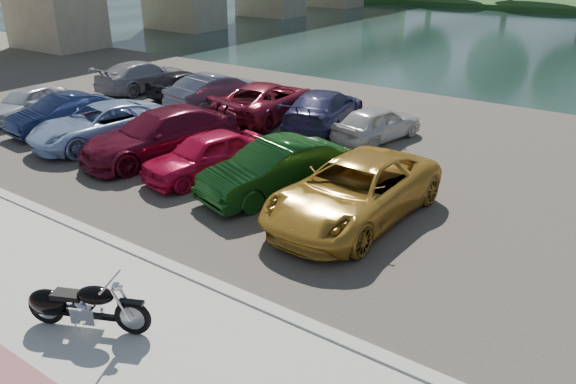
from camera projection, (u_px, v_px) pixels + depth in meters
name	position (u px, v px, depth m)	size (l,w,h in m)	color
ground	(112.00, 327.00, 10.21)	(200.00, 200.00, 0.00)	#595447
promenade	(63.00, 354.00, 9.44)	(60.00, 6.00, 0.10)	beige
kerb	(190.00, 275.00, 11.67)	(60.00, 0.30, 0.14)	beige
parking_lot	(384.00, 157.00, 18.42)	(60.00, 18.00, 0.04)	#454038
river	(567.00, 44.00, 40.09)	(120.00, 40.00, 0.00)	#1B312C
motorcycle	(77.00, 305.00, 9.87)	(2.19, 1.19, 1.05)	black
car_0	(26.00, 103.00, 22.29)	(1.46, 3.64, 1.24)	silver
car_1	(62.00, 113.00, 20.77)	(1.38, 3.96, 1.31)	#162247
car_2	(102.00, 124.00, 19.35)	(2.28, 4.94, 1.37)	#97B1DC
car_3	(161.00, 135.00, 18.03)	(2.15, 5.29, 1.54)	maroon
car_4	(206.00, 155.00, 16.56)	(1.58, 3.92, 1.34)	red
car_5	(275.00, 169.00, 15.34)	(1.54, 4.41, 1.45)	#114013
car_6	(354.00, 191.00, 13.88)	(2.54, 5.50, 1.53)	#BB8A2B
car_7	(143.00, 76.00, 26.63)	(1.94, 4.77, 1.38)	#9C9AA3
car_8	(185.00, 83.00, 25.44)	(1.48, 3.67, 1.25)	black
car_9	(218.00, 91.00, 23.49)	(1.59, 4.55, 1.50)	slate
car_10	(267.00, 100.00, 22.33)	(2.38, 5.16, 1.43)	maroon
car_11	(324.00, 109.00, 21.10)	(2.01, 4.95, 1.44)	navy
car_12	(377.00, 123.00, 19.71)	(1.48, 3.69, 1.26)	silver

